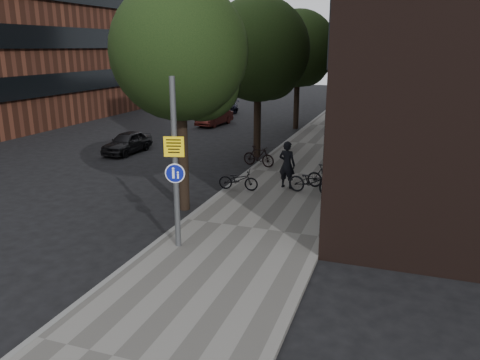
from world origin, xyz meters
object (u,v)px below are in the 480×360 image
at_px(signpost, 175,164).
at_px(pedestrian, 287,165).
at_px(parked_bike_facade_near, 312,181).
at_px(parked_car_near, 127,142).

xyz_separation_m(signpost, pedestrian, (1.51, 6.40, -1.41)).
distance_m(signpost, parked_bike_facade_near, 6.69).
height_order(signpost, pedestrian, signpost).
relative_size(signpost, parked_bike_facade_near, 2.49).
relative_size(parked_bike_facade_near, parked_car_near, 0.56).
height_order(signpost, parked_bike_facade_near, signpost).
relative_size(pedestrian, parked_bike_facade_near, 1.00).
xyz_separation_m(pedestrian, parked_car_near, (-9.56, 3.79, -0.48)).
bearing_deg(parked_bike_facade_near, signpost, 168.24).
height_order(parked_bike_facade_near, parked_car_near, parked_car_near).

